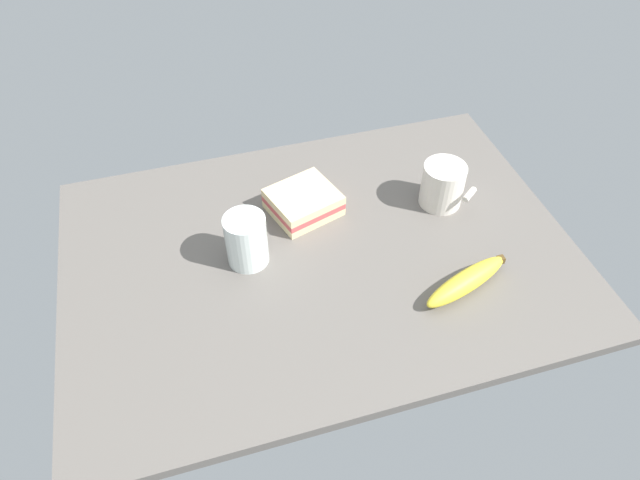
% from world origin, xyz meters
% --- Properties ---
extents(tabletop, '(0.90, 0.64, 0.02)m').
position_xyz_m(tabletop, '(0.00, 0.00, 0.01)').
color(tabletop, '#5B5651').
rests_on(tabletop, ground).
extents(coffee_mug_black, '(0.09, 0.10, 0.09)m').
position_xyz_m(coffee_mug_black, '(-0.26, -0.06, 0.06)').
color(coffee_mug_black, silver).
rests_on(coffee_mug_black, tabletop).
extents(sandwich_main, '(0.15, 0.14, 0.04)m').
position_xyz_m(sandwich_main, '(0.00, -0.11, 0.04)').
color(sandwich_main, beige).
rests_on(sandwich_main, tabletop).
extents(glass_of_milk, '(0.07, 0.07, 0.10)m').
position_xyz_m(glass_of_milk, '(0.13, -0.02, 0.06)').
color(glass_of_milk, silver).
rests_on(glass_of_milk, tabletop).
extents(banana, '(0.18, 0.09, 0.04)m').
position_xyz_m(banana, '(-0.21, 0.15, 0.04)').
color(banana, yellow).
rests_on(banana, tabletop).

